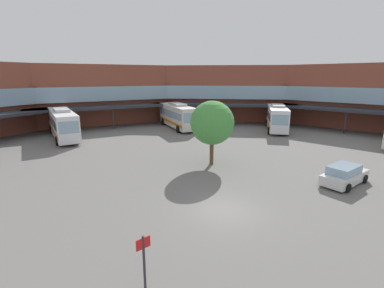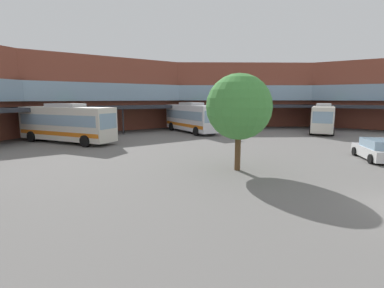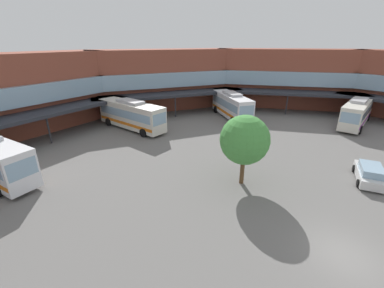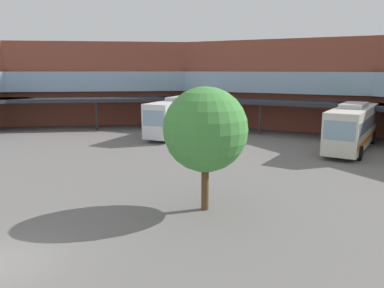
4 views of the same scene
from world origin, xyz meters
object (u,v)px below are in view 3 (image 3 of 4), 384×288
Objects in this scene: bus_1 at (357,112)px; bus_2 at (232,105)px; bus_0 at (131,115)px; parked_car at (370,174)px; plaza_tree at (245,140)px.

bus_1 is 1.08× the size of bus_2.
parked_car is (9.28, -25.68, -1.26)m from bus_0.
parked_car is (-5.27, -21.01, -1.24)m from bus_2.
plaza_tree is (-8.69, 6.66, 3.18)m from parked_car.
plaza_tree is (-24.77, -0.62, 2.00)m from bus_1.
parked_car is at bearing -37.45° from plaza_tree.
bus_0 is at bearing -84.91° from bus_2.
bus_0 reaches higher than bus_2.
bus_1 is (25.36, -18.40, -0.08)m from bus_0.
bus_2 is (14.55, -4.67, -0.01)m from bus_0.
bus_2 is 2.16× the size of parked_car.
parked_car is at bearing 8.80° from bus_2.
bus_1 is 17.69m from parked_car.
parked_car is at bearing 12.51° from bus_1.
plaza_tree is at bearing -10.56° from bus_0.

